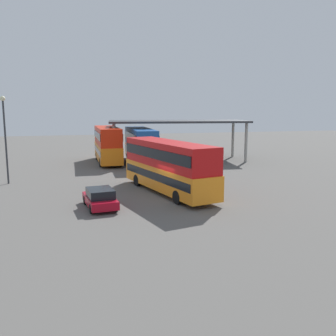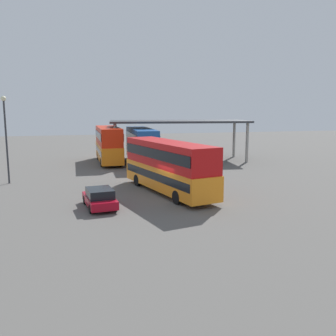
{
  "view_description": "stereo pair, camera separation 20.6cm",
  "coord_description": "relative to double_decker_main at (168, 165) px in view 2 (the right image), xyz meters",
  "views": [
    {
      "loc": [
        -7.4,
        -25.71,
        6.71
      ],
      "look_at": [
        0.14,
        2.23,
        2.0
      ],
      "focal_mm": 39.4,
      "sensor_mm": 36.0,
      "label": 1
    },
    {
      "loc": [
        -7.2,
        -25.77,
        6.71
      ],
      "look_at": [
        0.14,
        2.23,
        2.0
      ],
      "focal_mm": 39.4,
      "sensor_mm": 36.0,
      "label": 2
    }
  ],
  "objects": [
    {
      "name": "double_decker_mid_row",
      "position": [
        0.88,
        16.19,
        0.08
      ],
      "size": [
        2.93,
        11.3,
        4.27
      ],
      "rotation": [
        0.0,
        0.0,
        1.54
      ],
      "color": "white",
      "rests_on": "ground_plane"
    },
    {
      "name": "lamppost_tall",
      "position": [
        -12.94,
        7.17,
        2.63
      ],
      "size": [
        0.44,
        0.44,
        7.75
      ],
      "color": "#33353A",
      "rests_on": "ground_plane"
    },
    {
      "name": "parked_hatchback",
      "position": [
        -5.65,
        -3.25,
        -1.58
      ],
      "size": [
        2.21,
        4.13,
        1.35
      ],
      "rotation": [
        0.0,
        0.0,
        1.68
      ],
      "color": "#A40B1C",
      "rests_on": "ground_plane"
    },
    {
      "name": "depot_canopy",
      "position": [
        6.07,
        17.44,
        2.56
      ],
      "size": [
        18.16,
        8.6,
        5.15
      ],
      "rotation": [
        0.0,
        0.0,
        -0.12
      ],
      "color": "#33353A",
      "rests_on": "ground_plane"
    },
    {
      "name": "double_decker_main",
      "position": [
        0.0,
        0.0,
        0.0
      ],
      "size": [
        5.09,
        11.7,
        4.1
      ],
      "rotation": [
        0.0,
        0.0,
        1.8
      ],
      "color": "orange",
      "rests_on": "ground_plane"
    },
    {
      "name": "double_decker_near_canopy",
      "position": [
        -2.93,
        17.82,
        0.15
      ],
      "size": [
        2.61,
        10.26,
        4.4
      ],
      "rotation": [
        0.0,
        0.0,
        1.57
      ],
      "color": "orange",
      "rests_on": "ground_plane"
    },
    {
      "name": "ground_plane",
      "position": [
        -0.14,
        -2.24,
        -2.26
      ],
      "size": [
        140.0,
        140.0,
        0.0
      ],
      "primitive_type": "plane",
      "color": "#5A5754"
    }
  ]
}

